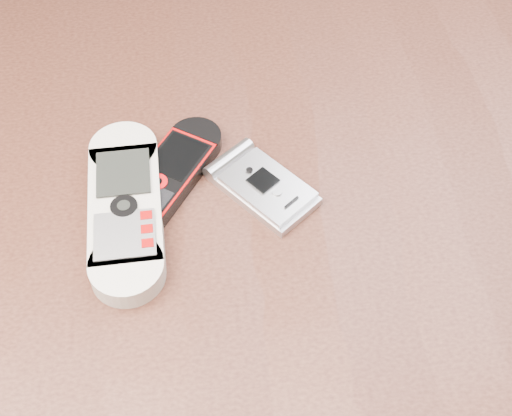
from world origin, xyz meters
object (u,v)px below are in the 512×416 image
object	(u,v)px
nokia_white	(125,207)
nokia_black_red	(164,180)
motorola_razr	(265,187)
table	(250,287)

from	to	relation	value
nokia_white	nokia_black_red	distance (m)	0.04
motorola_razr	nokia_white	bearing A→B (deg)	146.19
nokia_white	nokia_black_red	xyz separation A→B (m)	(0.03, 0.03, -0.00)
nokia_black_red	motorola_razr	distance (m)	0.08
table	nokia_white	xyz separation A→B (m)	(-0.09, 0.01, 0.11)
table	motorola_razr	distance (m)	0.12
table	nokia_white	distance (m)	0.15
table	motorola_razr	bearing A→B (deg)	57.20
table	nokia_white	world-z (taller)	nokia_white
nokia_black_red	motorola_razr	size ratio (longest dim) A/B	1.56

